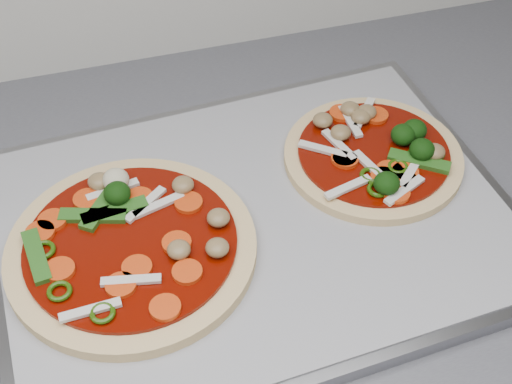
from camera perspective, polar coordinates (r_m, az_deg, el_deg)
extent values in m
cube|color=#5A5B61|center=(0.65, -17.10, -8.24)|extent=(3.60, 0.60, 0.04)
cube|color=gray|center=(0.65, -0.16, -2.51)|extent=(0.48, 0.37, 0.02)
cube|color=#9D9DA3|center=(0.64, -0.16, -2.01)|extent=(0.46, 0.35, 0.00)
cylinder|color=#EBC085|center=(0.62, -9.90, -4.51)|extent=(0.24, 0.24, 0.01)
cylinder|color=#6C1100|center=(0.61, -9.99, -4.04)|extent=(0.20, 0.20, 0.00)
cylinder|color=#E34F13|center=(0.64, -9.32, -0.48)|extent=(0.04, 0.04, 0.00)
cube|color=#32651B|center=(0.63, -12.93, -1.86)|extent=(0.06, 0.03, 0.00)
cylinder|color=#E34F13|center=(0.58, -10.77, -7.34)|extent=(0.03, 0.03, 0.00)
cube|color=silver|center=(0.58, -9.97, -6.97)|extent=(0.05, 0.02, 0.00)
ellipsoid|color=olive|center=(0.59, -6.19, -4.60)|extent=(0.02, 0.02, 0.01)
ellipsoid|color=olive|center=(0.61, -3.03, -2.07)|extent=(0.03, 0.03, 0.01)
cube|color=#32651B|center=(0.64, -12.21, -1.09)|extent=(0.05, 0.05, 0.00)
cylinder|color=#E34F13|center=(0.60, -6.36, -4.08)|extent=(0.03, 0.03, 0.00)
torus|color=#244608|center=(0.58, -15.45, -7.66)|extent=(0.03, 0.03, 0.00)
ellipsoid|color=olive|center=(0.59, -3.12, -4.47)|extent=(0.02, 0.02, 0.01)
torus|color=#244608|center=(0.62, -16.64, -4.46)|extent=(0.02, 0.02, 0.00)
ellipsoid|color=olive|center=(0.65, -12.47, 0.84)|extent=(0.03, 0.03, 0.01)
cube|color=silver|center=(0.65, -11.39, 0.15)|extent=(0.05, 0.02, 0.00)
ellipsoid|color=olive|center=(0.64, -5.87, 0.58)|extent=(0.02, 0.02, 0.01)
cylinder|color=#E34F13|center=(0.60, -15.43, -6.01)|extent=(0.03, 0.03, 0.00)
torus|color=#244608|center=(0.56, -12.18, -9.44)|extent=(0.03, 0.03, 0.00)
cube|color=#32651B|center=(0.63, -11.23, -1.52)|extent=(0.06, 0.02, 0.00)
cube|color=#32651B|center=(0.61, -17.16, -4.92)|extent=(0.02, 0.06, 0.00)
cylinder|color=#E34F13|center=(0.63, -16.90, -3.10)|extent=(0.03, 0.03, 0.00)
cylinder|color=#E34F13|center=(0.64, -15.97, -2.18)|extent=(0.03, 0.03, 0.00)
cylinder|color=#E34F13|center=(0.59, -9.50, -5.98)|extent=(0.03, 0.03, 0.00)
cylinder|color=#E34F13|center=(0.65, -13.35, -0.57)|extent=(0.03, 0.03, 0.00)
cylinder|color=#E34F13|center=(0.63, -5.42, -0.85)|extent=(0.03, 0.03, 0.00)
cube|color=silver|center=(0.63, -8.85, -0.99)|extent=(0.04, 0.04, 0.00)
ellipsoid|color=#153E0C|center=(0.63, -11.05, -0.10)|extent=(0.03, 0.03, 0.02)
cube|color=silver|center=(0.57, -13.11, -9.19)|extent=(0.05, 0.01, 0.00)
cube|color=silver|center=(0.63, -7.80, -1.03)|extent=(0.05, 0.02, 0.00)
cylinder|color=#E34F13|center=(0.56, -7.28, -9.16)|extent=(0.03, 0.03, 0.00)
cylinder|color=#E34F13|center=(0.58, -5.53, -6.39)|extent=(0.03, 0.03, 0.00)
ellipsoid|color=beige|center=(0.65, -11.15, 0.96)|extent=(0.03, 0.03, 0.02)
cylinder|color=#EBC085|center=(0.70, 9.33, 2.80)|extent=(0.22, 0.22, 0.01)
cylinder|color=#6C1100|center=(0.69, 9.39, 3.17)|extent=(0.18, 0.18, 0.00)
torus|color=#244608|center=(0.67, 11.28, 1.96)|extent=(0.02, 0.02, 0.00)
cylinder|color=#E34F13|center=(0.73, 9.56, 6.07)|extent=(0.03, 0.03, 0.00)
cylinder|color=#E34F13|center=(0.66, 10.21, 1.17)|extent=(0.03, 0.03, 0.00)
cube|color=silver|center=(0.67, 9.19, 1.99)|extent=(0.02, 0.05, 0.00)
ellipsoid|color=#153E0C|center=(0.70, 11.69, 4.50)|extent=(0.03, 0.03, 0.02)
cylinder|color=#E34F13|center=(0.73, 6.87, 6.29)|extent=(0.03, 0.03, 0.00)
ellipsoid|color=olive|center=(0.71, 5.37, 5.74)|extent=(0.02, 0.02, 0.01)
cylinder|color=#E34F13|center=(0.67, 11.85, 1.55)|extent=(0.03, 0.03, 0.00)
cube|color=silver|center=(0.65, 11.79, 0.13)|extent=(0.05, 0.03, 0.00)
torus|color=#244608|center=(0.66, 9.15, 1.34)|extent=(0.03, 0.03, 0.00)
ellipsoid|color=#153E0C|center=(0.69, 13.14, 3.33)|extent=(0.03, 0.03, 0.02)
ellipsoid|color=olive|center=(0.72, 8.85, 6.34)|extent=(0.03, 0.03, 0.01)
ellipsoid|color=olive|center=(0.72, 7.55, 6.60)|extent=(0.02, 0.02, 0.01)
cylinder|color=#E34F13|center=(0.65, 11.16, -0.09)|extent=(0.03, 0.03, 0.00)
cube|color=silver|center=(0.69, 6.68, 3.75)|extent=(0.02, 0.05, 0.00)
cube|color=silver|center=(0.73, 8.67, 6.29)|extent=(0.04, 0.04, 0.00)
ellipsoid|color=#153E0C|center=(0.65, 10.42, 0.70)|extent=(0.02, 0.02, 0.02)
cylinder|color=#E34F13|center=(0.67, 10.64, 1.69)|extent=(0.04, 0.04, 0.00)
torus|color=#244608|center=(0.65, 9.74, 0.23)|extent=(0.02, 0.02, 0.00)
cylinder|color=#E34F13|center=(0.66, 11.65, 1.07)|extent=(0.03, 0.03, 0.00)
torus|color=#244608|center=(0.69, 12.72, 2.85)|extent=(0.02, 0.02, 0.00)
cylinder|color=#E34F13|center=(0.68, 7.04, 2.71)|extent=(0.03, 0.03, 0.00)
ellipsoid|color=#153E0C|center=(0.70, 12.56, 4.86)|extent=(0.03, 0.03, 0.02)
ellipsoid|color=olive|center=(0.72, 8.39, 5.98)|extent=(0.03, 0.03, 0.01)
cylinder|color=#E34F13|center=(0.71, 12.36, 4.58)|extent=(0.03, 0.03, 0.00)
ellipsoid|color=olive|center=(0.70, 6.79, 4.74)|extent=(0.02, 0.02, 0.01)
torus|color=#244608|center=(0.70, 14.09, 3.03)|extent=(0.03, 0.03, 0.00)
cube|color=silver|center=(0.68, 5.36, 3.41)|extent=(0.04, 0.04, 0.00)
cube|color=silver|center=(0.67, 12.30, 1.63)|extent=(0.04, 0.04, 0.00)
cube|color=silver|center=(0.65, 7.37, 0.38)|extent=(0.05, 0.02, 0.00)
cube|color=#32651B|center=(0.68, 12.92, 2.42)|extent=(0.05, 0.05, 0.00)
ellipsoid|color=olive|center=(0.69, 14.10, 3.15)|extent=(0.03, 0.03, 0.01)
cylinder|color=#E34F13|center=(0.67, 7.18, 2.64)|extent=(0.04, 0.04, 0.00)
cube|color=silver|center=(0.72, 7.54, 5.62)|extent=(0.01, 0.05, 0.00)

